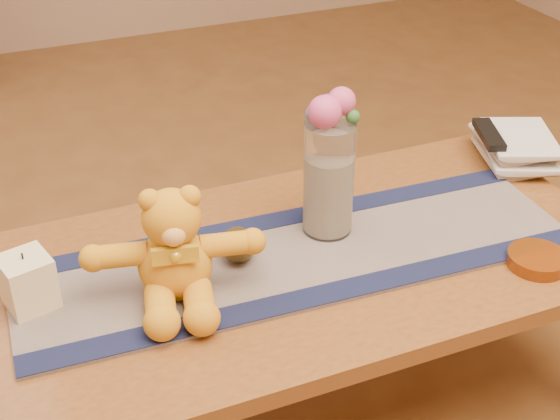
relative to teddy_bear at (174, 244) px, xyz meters
name	(u,v)px	position (x,y,z in m)	size (l,w,h in m)	color
floor	(299,406)	(0.28, 0.02, -0.57)	(5.50, 5.50, 0.00)	brown
coffee_table_top	(301,264)	(0.28, 0.02, -0.14)	(1.40, 0.70, 0.04)	brown
table_leg_br	(463,222)	(0.92, 0.31, -0.37)	(0.07, 0.07, 0.41)	brown
persian_runner	(299,256)	(0.28, 0.02, -0.12)	(1.20, 0.35, 0.01)	#1A163F
runner_border_near	(326,294)	(0.27, -0.13, -0.11)	(1.20, 0.06, 0.00)	#121737
runner_border_far	(276,220)	(0.28, 0.16, -0.11)	(1.20, 0.06, 0.00)	#121737
teddy_bear	(174,244)	(0.00, 0.00, 0.00)	(0.33, 0.27, 0.23)	orange
pillar_candle	(28,282)	(-0.27, 0.07, -0.06)	(0.09, 0.09, 0.11)	#F6EAB5
candle_wick	(22,256)	(-0.27, 0.07, 0.00)	(0.00, 0.00, 0.01)	black
glass_vase	(329,178)	(0.37, 0.09, 0.02)	(0.11, 0.11, 0.26)	silver
potpourri_fill	(328,194)	(0.37, 0.09, -0.02)	(0.09, 0.09, 0.18)	beige
rose_left	(325,112)	(0.35, 0.08, 0.18)	(0.07, 0.07, 0.07)	#CE4883
rose_right	(341,101)	(0.40, 0.09, 0.19)	(0.06, 0.06, 0.06)	#CE4883
blue_flower_back	(328,104)	(0.38, 0.12, 0.18)	(0.04, 0.04, 0.04)	#4B66A3
blue_flower_side	(314,114)	(0.34, 0.11, 0.17)	(0.04, 0.04, 0.04)	#4B66A3
leaf_sprig	(353,117)	(0.41, 0.07, 0.17)	(0.03, 0.03, 0.03)	#33662D
bronze_ball	(238,245)	(0.15, 0.05, -0.07)	(0.08, 0.08, 0.08)	#4A3D18
book_bottom	(484,158)	(0.89, 0.22, -0.11)	(0.17, 0.22, 0.02)	beige
book_lower	(487,153)	(0.90, 0.22, -0.09)	(0.16, 0.22, 0.02)	beige
book_upper	(483,145)	(0.89, 0.23, -0.07)	(0.17, 0.22, 0.02)	beige
book_top	(489,139)	(0.89, 0.22, -0.05)	(0.16, 0.22, 0.02)	beige
tv_remote	(489,134)	(0.89, 0.21, -0.04)	(0.04, 0.16, 0.02)	black
amber_dish	(537,260)	(0.73, -0.20, -0.11)	(0.13, 0.13, 0.03)	#BF5914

